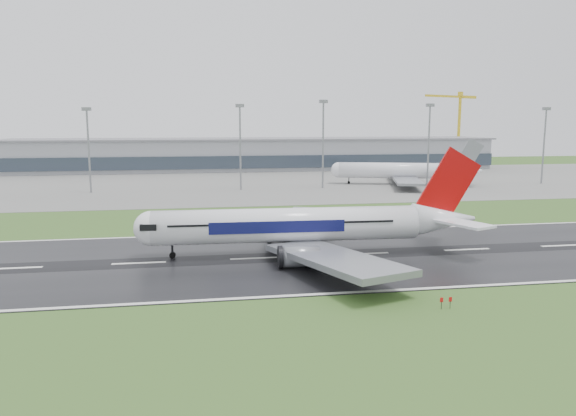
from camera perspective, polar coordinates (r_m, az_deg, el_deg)
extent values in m
plane|color=#2F521E|center=(101.03, 8.00, -4.79)|extent=(520.00, 520.00, 0.00)
cube|color=black|center=(101.02, 8.00, -4.76)|extent=(400.00, 45.00, 0.10)
cube|color=slate|center=(221.81, -1.78, 2.77)|extent=(400.00, 130.00, 0.08)
cube|color=gray|center=(280.57, -3.47, 5.58)|extent=(240.00, 36.00, 15.00)
cylinder|color=gray|center=(196.94, -20.04, 5.47)|extent=(0.64, 0.64, 27.56)
cylinder|color=gray|center=(194.34, -4.99, 6.14)|extent=(0.64, 0.64, 28.92)
cylinder|color=gray|center=(198.96, 3.67, 6.45)|extent=(0.64, 0.64, 30.54)
cylinder|color=gray|center=(211.95, 14.44, 6.19)|extent=(0.64, 0.64, 29.45)
cylinder|color=gray|center=(235.27, 25.11, 5.74)|extent=(0.64, 0.64, 28.34)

